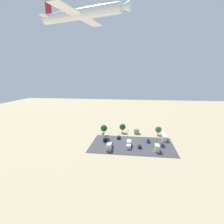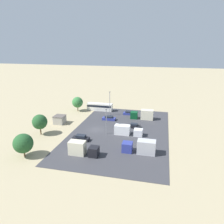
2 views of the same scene
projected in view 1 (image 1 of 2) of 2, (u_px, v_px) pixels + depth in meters
ground_plane at (132, 140)px, 111.57m from camera, size 400.00×400.00×0.00m
parking_lot_surface at (132, 145)px, 103.84m from camera, size 48.60×29.38×0.08m
shed_building at (137, 132)px, 124.45m from camera, size 3.79×3.65×2.82m
bus at (164, 137)px, 113.07m from camera, size 2.51×10.36×3.03m
parked_car_0 at (140, 147)px, 99.54m from camera, size 1.89×4.13×1.44m
parked_car_1 at (119, 137)px, 114.27m from camera, size 1.96×4.79×1.63m
parked_car_2 at (148, 141)px, 108.35m from camera, size 1.96×4.79×1.54m
parked_car_3 at (163, 145)px, 101.57m from camera, size 1.99×4.08×1.42m
parked_truck_0 at (157, 147)px, 96.02m from camera, size 2.39×8.16×3.57m
parked_truck_1 at (129, 144)px, 101.54m from camera, size 2.39×8.44×2.90m
parked_truck_2 at (106, 137)px, 111.92m from camera, size 2.43×7.47×3.46m
parked_truck_3 at (109, 146)px, 97.65m from camera, size 2.58×8.35×3.52m
tree_near_shed at (123, 127)px, 126.54m from camera, size 4.50×4.50×6.32m
tree_apron_mid at (158, 130)px, 121.37m from camera, size 4.36×4.36×5.90m
tree_apron_far at (104, 128)px, 125.17m from camera, size 4.79×4.79×5.90m
light_pole_lot_centre at (128, 135)px, 106.97m from camera, size 0.90×0.28×7.94m
light_pole_lot_edge at (157, 134)px, 107.74m from camera, size 0.90×0.28×9.23m
airplane at (83, 14)px, 63.11m from camera, size 35.30×29.22×8.70m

